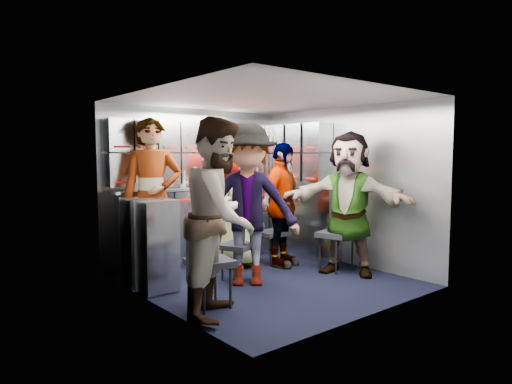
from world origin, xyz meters
TOP-DOWN VIEW (x-y plane):
  - floor at (0.00, 0.00)m, footprint 3.00×3.00m
  - wall_back at (0.00, 1.50)m, footprint 2.80×0.04m
  - wall_left at (-1.40, 0.00)m, footprint 0.04×3.00m
  - wall_right at (1.40, 0.00)m, footprint 0.04×3.00m
  - ceiling at (0.00, 0.00)m, footprint 2.80×3.00m
  - cart_bank_back at (0.00, 1.29)m, footprint 2.68×0.38m
  - cart_bank_left at (-1.19, 0.56)m, footprint 0.38×0.76m
  - counter at (0.00, 1.29)m, footprint 2.68×0.42m
  - locker_bank_back at (0.00, 1.35)m, footprint 2.68×0.28m
  - locker_bank_right at (1.25, 0.70)m, footprint 0.28×1.00m
  - right_cabinet at (1.25, 0.60)m, footprint 0.28×1.20m
  - coffee_niche at (0.18, 1.41)m, footprint 0.46×0.16m
  - red_latch_strip at (0.00, 1.09)m, footprint 2.60×0.02m
  - jump_seat_near_left at (-1.05, -0.42)m, footprint 0.46×0.44m
  - jump_seat_mid_left at (-0.26, 0.18)m, footprint 0.48×0.47m
  - jump_seat_center at (0.16, 0.90)m, footprint 0.51×0.49m
  - jump_seat_mid_right at (0.61, 0.56)m, footprint 0.39×0.37m
  - jump_seat_near_right at (0.98, -0.24)m, footprint 0.51×0.49m
  - attendant_standing at (-0.96, 0.94)m, footprint 0.82×0.69m
  - attendant_arc_a at (-1.05, -0.60)m, footprint 1.11×1.09m
  - attendant_arc_b at (-0.26, 0.00)m, footprint 1.34×1.25m
  - attendant_arc_c at (0.16, 0.72)m, footprint 0.78×0.55m
  - attendant_arc_d at (0.61, 0.38)m, footprint 1.03×0.70m
  - attendant_arc_e at (0.98, -0.42)m, footprint 1.14×1.70m
  - bottle_left at (-0.36, 1.24)m, footprint 0.07×0.07m
  - bottle_mid at (-0.19, 1.24)m, footprint 0.07×0.07m
  - bottle_right at (0.88, 1.24)m, footprint 0.07×0.07m
  - cup_left at (-1.00, 1.23)m, footprint 0.08×0.08m
  - cup_right at (1.19, 1.23)m, footprint 0.09×0.09m

SIDE VIEW (x-z plane):
  - floor at x=0.00m, z-range 0.00..0.00m
  - jump_seat_mid_left at x=-0.26m, z-range 0.17..0.61m
  - jump_seat_mid_right at x=0.61m, z-range 0.17..0.61m
  - jump_seat_near_left at x=-1.05m, z-range 0.18..0.66m
  - jump_seat_near_right at x=0.98m, z-range 0.19..0.69m
  - jump_seat_center at x=0.16m, z-range 0.19..0.69m
  - cart_bank_back at x=0.00m, z-range 0.00..0.99m
  - cart_bank_left at x=-1.19m, z-range 0.00..0.99m
  - right_cabinet at x=1.25m, z-range 0.00..1.00m
  - attendant_arc_c at x=0.16m, z-range 0.00..1.51m
  - attendant_arc_d at x=0.61m, z-range 0.00..1.62m
  - attendant_arc_e at x=0.98m, z-range 0.00..1.76m
  - red_latch_strip at x=0.00m, z-range 0.86..0.90m
  - attendant_arc_a at x=-1.05m, z-range 0.00..1.80m
  - attendant_arc_b at x=-0.26m, z-range 0.00..1.81m
  - attendant_standing at x=-0.96m, z-range 0.00..1.90m
  - counter at x=0.00m, z-range 1.00..1.03m
  - wall_back at x=0.00m, z-range 0.00..2.10m
  - wall_left at x=-1.40m, z-range 0.00..2.10m
  - wall_right at x=1.40m, z-range 0.00..2.10m
  - cup_left at x=-1.00m, z-range 1.03..1.12m
  - cup_right at x=1.19m, z-range 1.03..1.13m
  - bottle_left at x=-0.36m, z-range 1.03..1.26m
  - bottle_right at x=0.88m, z-range 1.03..1.27m
  - bottle_mid at x=-0.19m, z-range 1.03..1.31m
  - coffee_niche at x=0.18m, z-range 1.05..1.89m
  - locker_bank_back at x=0.00m, z-range 1.08..1.90m
  - locker_bank_right at x=1.25m, z-range 1.08..1.90m
  - ceiling at x=0.00m, z-range 2.09..2.11m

